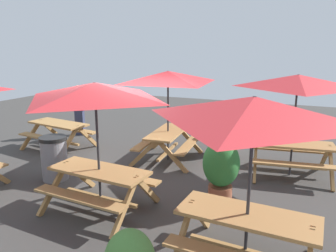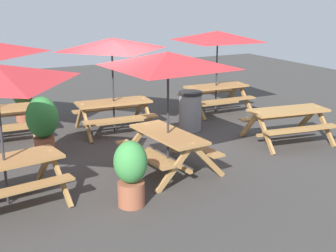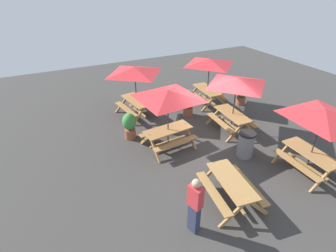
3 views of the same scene
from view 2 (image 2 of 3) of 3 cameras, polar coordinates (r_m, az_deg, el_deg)
ground_plane at (r=10.67m, az=-3.17°, el=-2.22°), size 24.00×24.00×0.00m
picnic_table_1 at (r=8.59m, az=0.00°, el=7.00°), size 2.82×2.82×2.34m
picnic_table_2 at (r=11.30m, az=-6.85°, el=9.08°), size 2.12×2.12×2.34m
picnic_table_3 at (r=13.27m, az=6.05°, el=10.13°), size 2.83×2.83×2.34m
picnic_table_5 at (r=11.03m, az=14.40°, el=0.95°), size 1.97×1.74×0.81m
trash_bin_gray at (r=11.63m, az=2.72°, el=1.87°), size 0.59×0.59×0.98m
potted_plant_0 at (r=7.50m, az=-4.57°, el=-5.47°), size 0.54×0.54×1.09m
potted_plant_1 at (r=10.07m, az=-15.04°, el=0.45°), size 0.67×0.67×1.27m
potted_plant_2 at (r=13.00m, az=-17.27°, el=3.16°), size 0.53×0.53×1.11m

